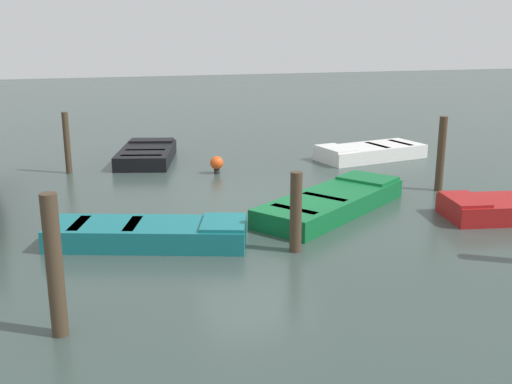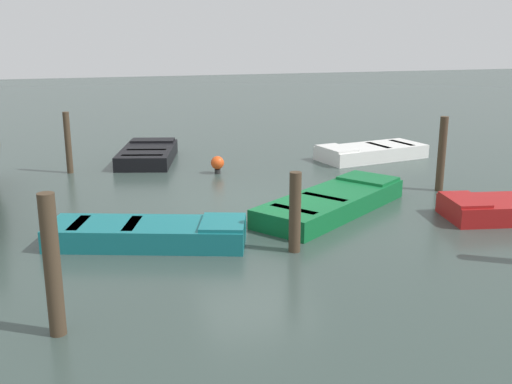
{
  "view_description": "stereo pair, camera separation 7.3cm",
  "coord_description": "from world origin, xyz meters",
  "px_view_note": "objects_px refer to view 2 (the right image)",
  "views": [
    {
      "loc": [
        -12.05,
        3.7,
        3.75
      ],
      "look_at": [
        0.0,
        0.0,
        0.35
      ],
      "focal_mm": 42.08,
      "sensor_mm": 36.0,
      "label": 1
    },
    {
      "loc": [
        -12.07,
        3.63,
        3.75
      ],
      "look_at": [
        0.0,
        0.0,
        0.35
      ],
      "focal_mm": 42.08,
      "sensor_mm": 36.0,
      "label": 2
    }
  ],
  "objects_px": {
    "rowboat_green": "(333,202)",
    "rowboat_teal": "(149,233)",
    "rowboat_white": "(371,152)",
    "marker_buoy": "(217,163)",
    "mooring_piling_center": "(442,154)",
    "mooring_piling_far_right": "(68,143)",
    "mooring_piling_near_right": "(52,266)",
    "mooring_piling_mid_right": "(295,212)",
    "rowboat_black": "(148,154)"
  },
  "relations": [
    {
      "from": "rowboat_white",
      "to": "marker_buoy",
      "type": "distance_m",
      "value": 4.91
    },
    {
      "from": "mooring_piling_mid_right",
      "to": "rowboat_black",
      "type": "bearing_deg",
      "value": 10.54
    },
    {
      "from": "rowboat_black",
      "to": "mooring_piling_mid_right",
      "type": "xyz_separation_m",
      "value": [
        -8.32,
        -1.55,
        0.5
      ]
    },
    {
      "from": "rowboat_teal",
      "to": "rowboat_black",
      "type": "xyz_separation_m",
      "value": [
        7.23,
        -0.85,
        0.0
      ]
    },
    {
      "from": "marker_buoy",
      "to": "mooring_piling_near_right",
      "type": "bearing_deg",
      "value": 153.81
    },
    {
      "from": "mooring_piling_mid_right",
      "to": "mooring_piling_near_right",
      "type": "bearing_deg",
      "value": 116.18
    },
    {
      "from": "rowboat_teal",
      "to": "mooring_piling_mid_right",
      "type": "distance_m",
      "value": 2.68
    },
    {
      "from": "mooring_piling_near_right",
      "to": "mooring_piling_center",
      "type": "xyz_separation_m",
      "value": [
        4.81,
        -8.71,
        -0.03
      ]
    },
    {
      "from": "rowboat_white",
      "to": "mooring_piling_near_right",
      "type": "xyz_separation_m",
      "value": [
        -8.66,
        8.86,
        0.72
      ]
    },
    {
      "from": "rowboat_white",
      "to": "marker_buoy",
      "type": "bearing_deg",
      "value": -3.61
    },
    {
      "from": "rowboat_white",
      "to": "marker_buoy",
      "type": "relative_size",
      "value": 7.19
    },
    {
      "from": "mooring_piling_center",
      "to": "marker_buoy",
      "type": "distance_m",
      "value": 5.8
    },
    {
      "from": "rowboat_white",
      "to": "rowboat_green",
      "type": "xyz_separation_m",
      "value": [
        -4.69,
        3.31,
        -0.0
      ]
    },
    {
      "from": "rowboat_white",
      "to": "rowboat_green",
      "type": "bearing_deg",
      "value": 44.7
    },
    {
      "from": "mooring_piling_center",
      "to": "mooring_piling_far_right",
      "type": "xyz_separation_m",
      "value": [
        4.53,
        8.56,
        -0.07
      ]
    },
    {
      "from": "rowboat_green",
      "to": "mooring_piling_center",
      "type": "height_order",
      "value": "mooring_piling_center"
    },
    {
      "from": "rowboat_green",
      "to": "mooring_piling_mid_right",
      "type": "height_order",
      "value": "mooring_piling_mid_right"
    },
    {
      "from": "mooring_piling_center",
      "to": "mooring_piling_far_right",
      "type": "height_order",
      "value": "mooring_piling_center"
    },
    {
      "from": "mooring_piling_mid_right",
      "to": "marker_buoy",
      "type": "bearing_deg",
      "value": -0.59
    },
    {
      "from": "rowboat_teal",
      "to": "mooring_piling_near_right",
      "type": "relative_size",
      "value": 1.99
    },
    {
      "from": "mooring_piling_mid_right",
      "to": "mooring_piling_center",
      "type": "xyz_separation_m",
      "value": [
        2.88,
        -4.79,
        0.19
      ]
    },
    {
      "from": "mooring_piling_near_right",
      "to": "mooring_piling_center",
      "type": "height_order",
      "value": "mooring_piling_near_right"
    },
    {
      "from": "rowboat_black",
      "to": "marker_buoy",
      "type": "bearing_deg",
      "value": -127.97
    },
    {
      "from": "rowboat_teal",
      "to": "rowboat_black",
      "type": "height_order",
      "value": "same"
    },
    {
      "from": "rowboat_green",
      "to": "mooring_piling_far_right",
      "type": "height_order",
      "value": "mooring_piling_far_right"
    },
    {
      "from": "rowboat_white",
      "to": "rowboat_black",
      "type": "height_order",
      "value": "same"
    },
    {
      "from": "mooring_piling_mid_right",
      "to": "mooring_piling_near_right",
      "type": "distance_m",
      "value": 4.38
    },
    {
      "from": "rowboat_teal",
      "to": "mooring_piling_near_right",
      "type": "height_order",
      "value": "mooring_piling_near_right"
    },
    {
      "from": "rowboat_black",
      "to": "rowboat_white",
      "type": "bearing_deg",
      "value": -88.7
    },
    {
      "from": "mooring_piling_center",
      "to": "marker_buoy",
      "type": "relative_size",
      "value": 3.75
    },
    {
      "from": "mooring_piling_near_right",
      "to": "marker_buoy",
      "type": "xyz_separation_m",
      "value": [
        8.1,
        -3.99,
        -0.65
      ]
    },
    {
      "from": "rowboat_green",
      "to": "mooring_piling_far_right",
      "type": "distance_m",
      "value": 7.64
    },
    {
      "from": "mooring_piling_far_right",
      "to": "marker_buoy",
      "type": "xyz_separation_m",
      "value": [
        -1.23,
        -3.83,
        -0.55
      ]
    },
    {
      "from": "mooring_piling_center",
      "to": "marker_buoy",
      "type": "height_order",
      "value": "mooring_piling_center"
    },
    {
      "from": "mooring_piling_mid_right",
      "to": "marker_buoy",
      "type": "height_order",
      "value": "mooring_piling_mid_right"
    },
    {
      "from": "mooring_piling_far_right",
      "to": "rowboat_white",
      "type": "bearing_deg",
      "value": -94.48
    },
    {
      "from": "rowboat_black",
      "to": "marker_buoy",
      "type": "xyz_separation_m",
      "value": [
        -2.15,
        -1.61,
        0.07
      ]
    },
    {
      "from": "mooring_piling_near_right",
      "to": "mooring_piling_mid_right",
      "type": "bearing_deg",
      "value": -63.82
    },
    {
      "from": "rowboat_green",
      "to": "rowboat_teal",
      "type": "distance_m",
      "value": 4.13
    },
    {
      "from": "mooring_piling_center",
      "to": "rowboat_white",
      "type": "bearing_deg",
      "value": -2.18
    },
    {
      "from": "marker_buoy",
      "to": "mooring_piling_mid_right",
      "type": "bearing_deg",
      "value": 179.41
    },
    {
      "from": "marker_buoy",
      "to": "mooring_piling_center",
      "type": "bearing_deg",
      "value": -124.89
    },
    {
      "from": "rowboat_white",
      "to": "mooring_piling_mid_right",
      "type": "bearing_deg",
      "value": 43.66
    },
    {
      "from": "rowboat_teal",
      "to": "mooring_piling_mid_right",
      "type": "xyz_separation_m",
      "value": [
        -1.1,
        -2.4,
        0.5
      ]
    },
    {
      "from": "mooring_piling_center",
      "to": "rowboat_teal",
      "type": "bearing_deg",
      "value": 103.92
    },
    {
      "from": "rowboat_teal",
      "to": "mooring_piling_near_right",
      "type": "xyz_separation_m",
      "value": [
        -3.02,
        1.52,
        0.72
      ]
    },
    {
      "from": "rowboat_white",
      "to": "rowboat_teal",
      "type": "height_order",
      "value": "same"
    },
    {
      "from": "rowboat_teal",
      "to": "rowboat_green",
      "type": "bearing_deg",
      "value": 31.69
    },
    {
      "from": "rowboat_teal",
      "to": "rowboat_white",
      "type": "bearing_deg",
      "value": 56.04
    },
    {
      "from": "mooring_piling_far_right",
      "to": "mooring_piling_near_right",
      "type": "bearing_deg",
      "value": 179.04
    }
  ]
}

